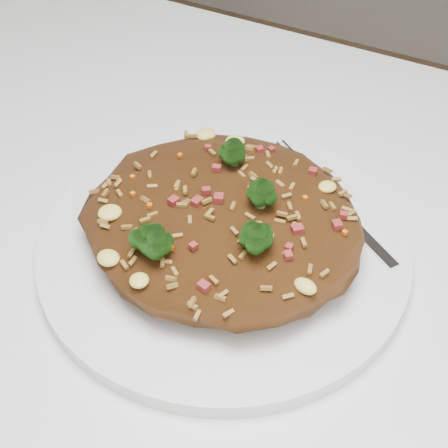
{
  "coord_description": "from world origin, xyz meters",
  "views": [
    {
      "loc": [
        0.18,
        -0.22,
        1.1
      ],
      "look_at": [
        0.03,
        0.06,
        0.78
      ],
      "focal_mm": 50.0,
      "sensor_mm": 36.0,
      "label": 1
    }
  ],
  "objects_px": {
    "plate": "(224,244)",
    "fork": "(334,205)",
    "dining_table": "(154,363)",
    "fried_rice": "(224,212)"
  },
  "relations": [
    {
      "from": "dining_table",
      "to": "fork",
      "type": "xyz_separation_m",
      "value": [
        0.09,
        0.13,
        0.11
      ]
    },
    {
      "from": "dining_table",
      "to": "fried_rice",
      "type": "bearing_deg",
      "value": 64.25
    },
    {
      "from": "fried_rice",
      "to": "fork",
      "type": "height_order",
      "value": "fried_rice"
    },
    {
      "from": "dining_table",
      "to": "fried_rice",
      "type": "distance_m",
      "value": 0.15
    },
    {
      "from": "dining_table",
      "to": "fork",
      "type": "height_order",
      "value": "fork"
    },
    {
      "from": "fried_rice",
      "to": "fork",
      "type": "xyz_separation_m",
      "value": [
        0.06,
        0.07,
        -0.03
      ]
    },
    {
      "from": "plate",
      "to": "fried_rice",
      "type": "relative_size",
      "value": 1.34
    },
    {
      "from": "plate",
      "to": "fork",
      "type": "relative_size",
      "value": 1.93
    },
    {
      "from": "fried_rice",
      "to": "fork",
      "type": "relative_size",
      "value": 1.44
    },
    {
      "from": "plate",
      "to": "fork",
      "type": "xyz_separation_m",
      "value": [
        0.06,
        0.07,
        0.01
      ]
    }
  ]
}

